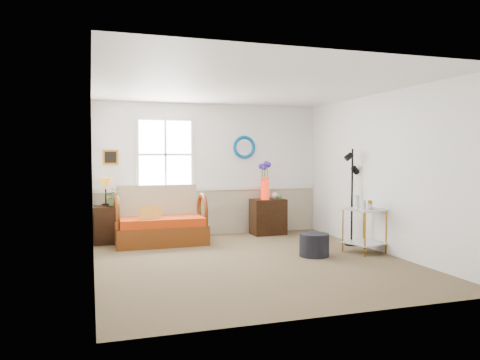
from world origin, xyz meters
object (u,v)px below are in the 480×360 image
object	(u,v)px
ottoman	(314,245)
lamp_stand	(105,225)
side_table	(364,231)
floor_lamp	(352,197)
loveseat	(161,215)
cabinet	(268,217)

from	to	relation	value
ottoman	lamp_stand	bearing A→B (deg)	146.13
side_table	floor_lamp	bearing A→B (deg)	76.79
lamp_stand	loveseat	bearing A→B (deg)	-19.17
floor_lamp	ottoman	world-z (taller)	floor_lamp
loveseat	floor_lamp	size ratio (longest dim) A/B	0.93
loveseat	lamp_stand	size ratio (longest dim) A/B	2.34
floor_lamp	side_table	bearing A→B (deg)	-95.78
loveseat	floor_lamp	bearing A→B (deg)	-20.10
cabinet	side_table	size ratio (longest dim) A/B	0.98
side_table	loveseat	bearing A→B (deg)	149.94
cabinet	floor_lamp	world-z (taller)	floor_lamp
loveseat	cabinet	size ratio (longest dim) A/B	2.23
cabinet	lamp_stand	bearing A→B (deg)	179.47
loveseat	ottoman	xyz separation A→B (m)	(2.15, -1.75, -0.34)
side_table	floor_lamp	distance (m)	0.82
cabinet	floor_lamp	size ratio (longest dim) A/B	0.42
floor_lamp	ottoman	xyz separation A→B (m)	(-1.05, -0.63, -0.67)
lamp_stand	floor_lamp	world-z (taller)	floor_lamp
side_table	cabinet	bearing A→B (deg)	111.74
lamp_stand	floor_lamp	size ratio (longest dim) A/B	0.40
loveseat	ottoman	size ratio (longest dim) A/B	3.40
side_table	floor_lamp	world-z (taller)	floor_lamp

